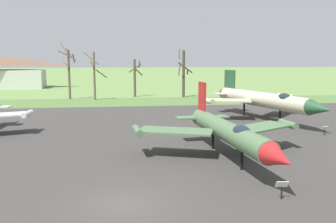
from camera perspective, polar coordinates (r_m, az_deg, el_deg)
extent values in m
plane|color=#607F42|center=(18.17, -7.11, -14.65)|extent=(600.00, 600.00, 0.00)
cube|color=#383533|center=(31.20, -7.28, -4.76)|extent=(88.27, 45.53, 0.05)
cube|color=#4B6B34|center=(59.58, -7.39, 1.53)|extent=(148.27, 12.00, 0.06)
cylinder|color=#4C6B47|center=(25.50, 9.39, -3.12)|extent=(2.55, 12.47, 1.43)
cone|color=#B21E1E|center=(19.16, 17.60, -7.28)|extent=(1.50, 2.24, 1.32)
cylinder|color=black|center=(31.50, 4.99, -0.84)|extent=(1.07, 0.87, 1.00)
ellipsoid|color=#19232D|center=(23.12, 11.79, -3.39)|extent=(1.10, 2.06, 1.03)
cube|color=#4C6B47|center=(25.75, 1.20, -3.15)|extent=(5.87, 4.07, 0.13)
cube|color=#4C6B47|center=(28.14, 14.81, -2.43)|extent=(5.84, 4.77, 0.13)
cylinder|color=#4C6B47|center=(25.86, -4.94, -3.12)|extent=(0.74, 2.33, 0.53)
cylinder|color=#4C6B47|center=(29.99, 18.82, -1.95)|extent=(0.74, 2.33, 0.53)
cube|color=#B21E1E|center=(30.43, 5.52, 2.48)|extent=(0.32, 1.66, 2.42)
cube|color=#4C6B47|center=(30.22, 3.20, -1.02)|extent=(2.12, 1.51, 0.13)
cube|color=#4C6B47|center=(31.01, 7.79, -0.84)|extent=(2.12, 1.51, 0.13)
cylinder|color=black|center=(23.40, 11.83, -7.73)|extent=(0.19, 0.19, 1.33)
cylinder|color=black|center=(28.28, 7.26, -4.80)|extent=(0.19, 0.19, 1.33)
cylinder|color=black|center=(19.33, 17.86, -12.51)|extent=(0.08, 0.08, 0.66)
cube|color=white|center=(19.17, 17.92, -11.12)|extent=(0.66, 0.31, 0.37)
cylinder|color=#B7B293|center=(42.76, 14.81, 1.90)|extent=(5.84, 14.75, 1.72)
cone|color=#234C2D|center=(36.42, 23.36, 0.40)|extent=(2.23, 2.89, 1.58)
cylinder|color=black|center=(49.04, 9.15, 2.88)|extent=(1.42, 1.24, 1.20)
ellipsoid|color=#19232D|center=(39.79, 18.30, 1.97)|extent=(1.28, 2.40, 1.20)
cube|color=#B7B293|center=(42.14, 9.74, 1.79)|extent=(5.64, 4.01, 0.16)
cube|color=#B7B293|center=(46.24, 16.80, 2.13)|extent=(5.49, 5.65, 0.16)
cylinder|color=#B7B293|center=(41.46, 6.21, 1.76)|extent=(1.39, 2.81, 0.64)
cylinder|color=#B7B293|center=(48.50, 18.49, 2.34)|extent=(1.39, 2.81, 0.64)
cube|color=#234C2D|center=(47.94, 9.94, 5.19)|extent=(0.84, 2.23, 2.38)
cube|color=#B7B293|center=(47.38, 8.60, 2.86)|extent=(2.24, 2.06, 0.16)
cube|color=#B7B293|center=(48.79, 11.14, 2.95)|extent=(2.24, 2.06, 0.16)
cylinder|color=black|center=(40.50, 17.61, -0.93)|extent=(0.23, 0.23, 1.60)
cylinder|color=black|center=(45.54, 12.18, 0.27)|extent=(0.23, 0.23, 1.60)
cylinder|color=black|center=(36.31, 23.92, -3.14)|extent=(0.08, 0.08, 0.57)
cube|color=white|center=(36.23, 23.96, -2.45)|extent=(0.58, 0.32, 0.35)
cube|color=silver|center=(36.66, -25.13, -0.49)|extent=(4.81, 3.68, 0.13)
cylinder|color=silver|center=(36.37, -21.75, -0.36)|extent=(0.67, 2.30, 0.53)
cube|color=silver|center=(41.14, -25.26, 0.69)|extent=(1.77, 1.43, 0.13)
cylinder|color=brown|center=(65.30, -15.69, 5.72)|extent=(0.42, 0.42, 8.78)
cylinder|color=brown|center=(63.82, -15.94, 8.70)|extent=(2.98, 0.30, 1.78)
cylinder|color=brown|center=(64.79, -15.72, 9.11)|extent=(1.06, 0.54, 1.64)
cylinder|color=brown|center=(65.13, -15.00, 8.35)|extent=(0.24, 1.95, 1.69)
cylinder|color=brown|center=(64.88, -16.34, 7.51)|extent=(1.10, 1.34, 0.87)
cylinder|color=brown|center=(64.72, -16.38, 9.53)|extent=(1.47, 1.25, 2.46)
cylinder|color=brown|center=(63.06, -11.82, 5.58)|extent=(0.38, 0.38, 8.35)
cylinder|color=brown|center=(62.14, -10.73, 6.03)|extent=(1.84, 2.67, 1.59)
cylinder|color=brown|center=(62.78, -12.32, 7.81)|extent=(0.68, 1.08, 1.32)
cylinder|color=brown|center=(61.82, -12.31, 8.42)|extent=(2.55, 0.89, 2.16)
cylinder|color=brown|center=(67.62, -5.40, 5.39)|extent=(0.46, 0.46, 7.15)
cylinder|color=brown|center=(66.83, -4.82, 6.44)|extent=(1.77, 1.58, 1.62)
cylinder|color=brown|center=(68.71, -5.38, 6.97)|extent=(2.47, 0.44, 1.73)
cylinder|color=brown|center=(67.60, -4.63, 7.62)|extent=(0.22, 1.99, 1.46)
cylinder|color=#42382D|center=(66.43, 2.52, 6.06)|extent=(0.52, 0.52, 8.75)
cylinder|color=#42382D|center=(66.51, 1.86, 6.87)|extent=(0.73, 1.71, 2.37)
cylinder|color=#42382D|center=(66.38, 1.85, 9.30)|extent=(0.50, 1.74, 1.94)
cylinder|color=#42382D|center=(65.11, 2.80, 7.11)|extent=(2.79, 0.42, 2.08)
cylinder|color=#42382D|center=(66.44, 3.17, 6.41)|extent=(0.47, 1.63, 1.04)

